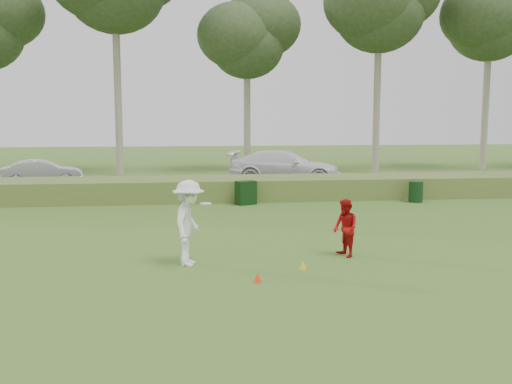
{
  "coord_description": "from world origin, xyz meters",
  "views": [
    {
      "loc": [
        -2.08,
        -12.54,
        3.45
      ],
      "look_at": [
        0.0,
        4.0,
        1.3
      ],
      "focal_mm": 40.0,
      "sensor_mm": 36.0,
      "label": 1
    }
  ],
  "objects": [
    {
      "name": "tree_6",
      "position": [
        18.0,
        23.8,
        10.1
      ],
      "size": [
        7.02,
        7.02,
        13.5
      ],
      "color": "gray",
      "rests_on": "ground"
    },
    {
      "name": "player_white",
      "position": [
        -2.0,
        0.76,
        1.01
      ],
      "size": [
        1.06,
        1.45,
        2.03
      ],
      "rotation": [
        0.0,
        0.0,
        1.33
      ],
      "color": "white",
      "rests_on": "ground"
    },
    {
      "name": "utility_cabinet",
      "position": [
        0.36,
        10.12,
        0.48
      ],
      "size": [
        0.9,
        0.75,
        0.96
      ],
      "primitive_type": "cube",
      "rotation": [
        0.0,
        0.0,
        0.42
      ],
      "color": "black",
      "rests_on": "ground"
    },
    {
      "name": "trash_bin",
      "position": [
        7.43,
        9.9,
        0.43
      ],
      "size": [
        0.64,
        0.64,
        0.87
      ],
      "primitive_type": "cylinder",
      "rotation": [
        0.0,
        0.0,
        0.11
      ],
      "color": "black",
      "rests_on": "ground"
    },
    {
      "name": "cone_orange",
      "position": [
        -0.58,
        -0.9,
        0.11
      ],
      "size": [
        0.19,
        0.19,
        0.21
      ],
      "primitive_type": "cone",
      "color": "#EE3A0C",
      "rests_on": "ground"
    },
    {
      "name": "park_road",
      "position": [
        0.0,
        17.0,
        0.03
      ],
      "size": [
        80.0,
        6.0,
        0.06
      ],
      "primitive_type": "cube",
      "color": "#2D2D2D",
      "rests_on": "ground"
    },
    {
      "name": "reed_strip",
      "position": [
        0.0,
        12.0,
        0.45
      ],
      "size": [
        80.0,
        3.0,
        0.9
      ],
      "primitive_type": "cube",
      "color": "#516A2A",
      "rests_on": "ground"
    },
    {
      "name": "cone_yellow",
      "position": [
        0.6,
        0.06,
        0.1
      ],
      "size": [
        0.18,
        0.18,
        0.2
      ],
      "primitive_type": "cone",
      "color": "gold",
      "rests_on": "ground"
    },
    {
      "name": "car_right",
      "position": [
        3.19,
        17.12,
        0.92
      ],
      "size": [
        6.35,
        3.86,
        1.72
      ],
      "primitive_type": "imported",
      "rotation": [
        0.0,
        0.0,
        1.31
      ],
      "color": "white",
      "rests_on": "park_road"
    },
    {
      "name": "car_mid",
      "position": [
        -9.3,
        17.54,
        0.72
      ],
      "size": [
        4.17,
        2.08,
        1.31
      ],
      "primitive_type": "imported",
      "rotation": [
        0.0,
        0.0,
        1.75
      ],
      "color": "silver",
      "rests_on": "park_road"
    },
    {
      "name": "player_red",
      "position": [
        1.9,
        1.1,
        0.73
      ],
      "size": [
        0.71,
        0.82,
        1.45
      ],
      "primitive_type": "imported",
      "rotation": [
        0.0,
        0.0,
        -1.32
      ],
      "color": "#AD0E0E",
      "rests_on": "ground"
    },
    {
      "name": "tree_5",
      "position": [
        10.0,
        22.5,
        10.47
      ],
      "size": [
        7.28,
        7.28,
        14.0
      ],
      "color": "gray",
      "rests_on": "ground"
    },
    {
      "name": "ground",
      "position": [
        0.0,
        0.0,
        0.0
      ],
      "size": [
        120.0,
        120.0,
        0.0
      ],
      "primitive_type": "plane",
      "color": "#3A6220",
      "rests_on": "ground"
    },
    {
      "name": "tree_4",
      "position": [
        2.0,
        24.5,
        8.59
      ],
      "size": [
        6.24,
        6.24,
        11.5
      ],
      "color": "gray",
      "rests_on": "ground"
    }
  ]
}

